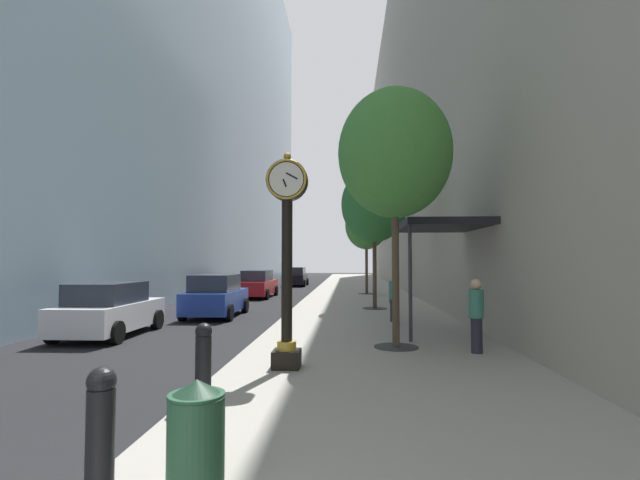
% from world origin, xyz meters
% --- Properties ---
extents(ground_plane, '(110.00, 110.00, 0.00)m').
position_xyz_m(ground_plane, '(0.00, 27.00, 0.00)').
color(ground_plane, black).
rests_on(ground_plane, ground).
extents(sidewalk_right, '(6.49, 80.00, 0.14)m').
position_xyz_m(sidewalk_right, '(3.24, 30.00, 0.07)').
color(sidewalk_right, '#9E998E').
rests_on(sidewalk_right, ground).
extents(building_block_left, '(9.00, 80.00, 39.66)m').
position_xyz_m(building_block_left, '(-11.21, 30.00, 19.83)').
color(building_block_left, '#849EB2').
rests_on(building_block_left, ground).
extents(building_block_right, '(9.00, 80.00, 28.43)m').
position_xyz_m(building_block_right, '(10.99, 30.00, 14.22)').
color(building_block_right, '#A89E89').
rests_on(building_block_right, ground).
extents(street_clock, '(0.84, 0.55, 4.35)m').
position_xyz_m(street_clock, '(1.28, 7.28, 2.52)').
color(street_clock, black).
rests_on(street_clock, sidewalk_right).
extents(bollard_nearest, '(0.25, 0.25, 1.21)m').
position_xyz_m(bollard_nearest, '(0.36, 2.14, 0.77)').
color(bollard_nearest, black).
rests_on(bollard_nearest, sidewalk_right).
extents(bollard_second, '(0.25, 0.25, 1.21)m').
position_xyz_m(bollard_second, '(0.36, 4.92, 0.77)').
color(bollard_second, black).
rests_on(bollard_second, sidewalk_right).
extents(street_tree_near, '(2.85, 2.85, 6.49)m').
position_xyz_m(street_tree_near, '(3.70, 9.57, 4.98)').
color(street_tree_near, '#333335').
rests_on(street_tree_near, sidewalk_right).
extents(street_tree_mid_near, '(2.98, 2.98, 6.39)m').
position_xyz_m(street_tree_mid_near, '(3.70, 18.55, 4.81)').
color(street_tree_mid_near, '#333335').
rests_on(street_tree_mid_near, sidewalk_right).
extents(street_tree_mid_far, '(2.75, 2.75, 6.04)m').
position_xyz_m(street_tree_mid_far, '(3.70, 27.53, 4.58)').
color(street_tree_mid_far, '#333335').
rests_on(street_tree_mid_far, sidewalk_right).
extents(trash_bin, '(0.53, 0.53, 1.05)m').
position_xyz_m(trash_bin, '(1.13, 2.38, 0.68)').
color(trash_bin, '#234C33').
rests_on(trash_bin, sidewalk_right).
extents(pedestrian_walking, '(0.39, 0.49, 1.66)m').
position_xyz_m(pedestrian_walking, '(4.11, 14.29, 1.01)').
color(pedestrian_walking, '#23232D').
rests_on(pedestrian_walking, sidewalk_right).
extents(pedestrian_by_clock, '(0.47, 0.47, 1.72)m').
position_xyz_m(pedestrian_by_clock, '(5.49, 8.98, 1.05)').
color(pedestrian_by_clock, '#23232D').
rests_on(pedestrian_by_clock, sidewalk_right).
extents(storefront_awning, '(2.40, 3.60, 3.30)m').
position_xyz_m(storefront_awning, '(5.25, 11.98, 3.28)').
color(storefront_awning, black).
rests_on(storefront_awning, sidewalk_right).
extents(car_red_near, '(1.96, 4.62, 1.69)m').
position_xyz_m(car_red_near, '(-3.09, 25.88, 0.82)').
color(car_red_near, '#AD191E').
rests_on(car_red_near, ground).
extents(car_white_mid, '(2.06, 4.05, 1.62)m').
position_xyz_m(car_white_mid, '(-4.72, 11.53, 0.79)').
color(car_white_mid, silver).
rests_on(car_white_mid, ground).
extents(car_blue_far, '(2.07, 4.15, 1.72)m').
position_xyz_m(car_blue_far, '(-2.89, 16.38, 0.83)').
color(car_blue_far, navy).
rests_on(car_blue_far, ground).
extents(car_black_trailing, '(2.02, 4.56, 1.69)m').
position_xyz_m(car_black_trailing, '(-2.22, 38.54, 0.82)').
color(car_black_trailing, black).
rests_on(car_black_trailing, ground).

